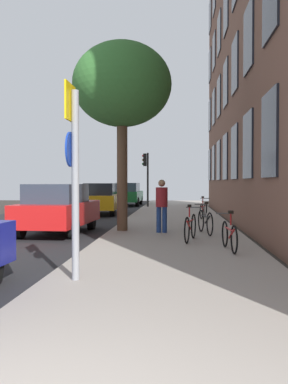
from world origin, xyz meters
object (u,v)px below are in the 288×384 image
bicycle_1 (190,227)px  bicycle_3 (203,210)px  pedestrian_0 (162,202)px  sign_post (74,166)px  car_2 (101,198)px  car_3 (128,194)px  tree_near (122,86)px  car_1 (58,208)px  traffic_light (146,170)px  bicycle_0 (229,235)px  bicycle_2 (205,221)px

bicycle_1 → bicycle_3: size_ratio=1.07×
bicycle_3 → pedestrian_0: bearing=-106.7°
sign_post → car_2: size_ratio=0.73×
car_3 → tree_near: bearing=-84.2°
bicycle_1 → pedestrian_0: (-0.83, 1.85, 0.56)m
car_1 → car_3: same height
traffic_light → bicycle_0: bearing=-79.6°
traffic_light → car_2: (-1.96, -5.24, -1.64)m
sign_post → tree_near: (-0.12, 6.98, 2.85)m
sign_post → bicycle_3: bearing=76.7°
traffic_light → bicycle_0: (3.16, -17.25, -2.00)m
traffic_light → tree_near: tree_near is taller
bicycle_3 → car_3: 12.47m
bicycle_0 → bicycle_3: bicycle_3 is taller
sign_post → traffic_light: (-0.30, 20.40, 0.53)m
sign_post → bicycle_2: sign_post is taller
bicycle_2 → pedestrian_0: 1.46m
tree_near → bicycle_3: tree_near is taller
tree_near → pedestrian_0: size_ratio=3.69×
bicycle_2 → car_2: car_2 is taller
bicycle_1 → car_3: 19.22m
tree_near → car_3: bearing=95.8°
pedestrian_0 → bicycle_2: bearing=-9.4°
sign_post → car_3: size_ratio=0.71×
car_2 → car_3: same height
sign_post → pedestrian_0: sign_post is taller
sign_post → bicycle_3: 12.31m
bicycle_0 → bicycle_2: size_ratio=0.95×
tree_near → car_1: 4.47m
pedestrian_0 → car_2: 9.31m
traffic_light → car_3: (-1.50, 3.09, -1.64)m
bicycle_0 → car_1: bearing=144.0°
bicycle_1 → car_3: size_ratio=0.38×
bicycle_1 → car_2: size_ratio=0.39×
sign_post → pedestrian_0: (1.18, 6.51, -0.89)m
bicycle_0 → bicycle_3: 8.74m
bicycle_0 → car_1: 6.25m
bicycle_3 → car_1: (-4.99, -5.07, 0.35)m
tree_near → bicycle_3: size_ratio=3.80×
traffic_light → car_2: size_ratio=0.79×
bicycle_2 → car_3: car_3 is taller
bicycle_3 → car_1: 7.13m
sign_post → car_3: 23.58m
pedestrian_0 → tree_near: bearing=160.0°
bicycle_2 → pedestrian_0: pedestrian_0 is taller
pedestrian_0 → car_1: bearing=174.6°
pedestrian_0 → car_1: pedestrian_0 is taller
bicycle_0 → bicycle_3: bearing=90.4°
bicycle_2 → sign_post: bearing=-111.8°
car_2 → traffic_light: bearing=69.5°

